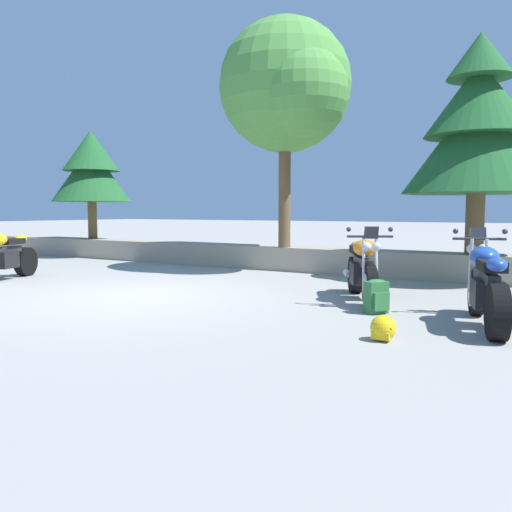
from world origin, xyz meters
name	(u,v)px	position (x,y,z in m)	size (l,w,h in m)	color
ground_plane	(132,296)	(0.00, 0.00, 0.00)	(120.00, 120.00, 0.00)	gray
stone_wall	(276,258)	(0.00, 4.80, 0.28)	(36.00, 0.80, 0.55)	gray
motorcycle_yellow_near_left	(3,256)	(-3.65, 0.10, 0.49)	(1.00, 1.98, 1.18)	black
motorcycle_orange_centre	(362,269)	(3.34, 1.63, 0.49)	(1.19, 1.88, 1.18)	black
motorcycle_blue_far_right	(486,286)	(5.28, 0.62, 0.49)	(0.91, 2.02, 1.18)	black
rider_backpack	(376,296)	(3.89, 0.69, 0.24)	(0.34, 0.35, 0.47)	#2D6B38
rider_helmet	(383,328)	(4.45, -0.75, 0.14)	(0.28, 0.28, 0.28)	yellow
pine_tree_far_left	(91,168)	(-6.48, 4.91, 2.70)	(2.34, 2.34, 3.27)	brown
leafy_tree_mid_left	(289,88)	(0.51, 4.47, 4.15)	(3.16, 3.01, 5.18)	brown
pine_tree_mid_right	(478,126)	(4.47, 4.76, 3.01)	(2.82, 2.82, 4.23)	brown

